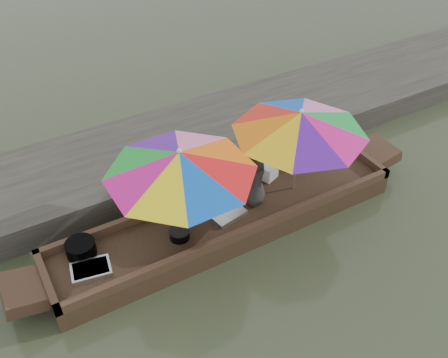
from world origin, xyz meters
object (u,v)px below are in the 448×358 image
boat_hull (227,222)px  umbrella_bow (182,192)px  cooking_pot (81,249)px  charcoal_grill (179,234)px  vendor (256,179)px  tray_crayfish (91,270)px  supply_bag (269,172)px  tray_scallop (227,214)px  umbrella_stern (297,151)px

boat_hull → umbrella_bow: size_ratio=2.65×
cooking_pot → charcoal_grill: (1.39, -0.41, -0.04)m
vendor → cooking_pot: bearing=-28.6°
tray_crayfish → vendor: 2.85m
charcoal_grill → umbrella_bow: (0.13, 0.10, 0.70)m
charcoal_grill → supply_bag: bearing=15.1°
tray_scallop → tray_crayfish: bearing=-178.4°
charcoal_grill → supply_bag: 2.05m
vendor → umbrella_bow: size_ratio=0.45×
tray_crayfish → charcoal_grill: charcoal_grill is taller
charcoal_grill → umbrella_stern: (2.19, 0.10, 0.70)m
cooking_pot → charcoal_grill: bearing=-16.4°
vendor → umbrella_bow: umbrella_bow is taller
tray_scallop → umbrella_stern: (1.31, 0.02, 0.74)m
cooking_pot → supply_bag: 3.38m
vendor → umbrella_stern: (0.76, -0.02, 0.28)m
umbrella_bow → umbrella_stern: 2.06m
tray_crayfish → vendor: vendor is taller
supply_bag → umbrella_stern: bearing=-64.8°
cooking_pot → vendor: (2.82, -0.29, 0.38)m
umbrella_bow → umbrella_stern: (2.06, 0.00, 0.00)m
umbrella_stern → charcoal_grill: bearing=-177.5°
boat_hull → umbrella_stern: bearing=0.0°
cooking_pot → tray_crayfish: cooking_pot is taller
vendor → tray_crayfish: bearing=-20.5°
tray_crayfish → supply_bag: supply_bag is taller
supply_bag → boat_hull: bearing=-158.1°
supply_bag → umbrella_stern: (0.21, -0.44, 0.65)m
tray_scallop → umbrella_stern: 1.51m
tray_crayfish → charcoal_grill: size_ratio=1.82×
tray_crayfish → umbrella_stern: 3.65m
tray_crayfish → umbrella_stern: umbrella_stern is taller
umbrella_bow → umbrella_stern: bearing=0.0°
tray_scallop → umbrella_stern: bearing=1.0°
charcoal_grill → vendor: vendor is taller
charcoal_grill → boat_hull: bearing=6.2°
tray_scallop → umbrella_stern: umbrella_stern is taller
cooking_pot → tray_crayfish: 0.41m
tray_crayfish → umbrella_bow: 1.68m
boat_hull → vendor: bearing=2.0°
umbrella_stern → vendor: bearing=178.5°
supply_bag → umbrella_bow: (-1.85, -0.44, 0.65)m
umbrella_bow → supply_bag: bearing=13.4°
charcoal_grill → vendor: (1.43, 0.12, 0.42)m
supply_bag → umbrella_bow: size_ratio=0.13×
umbrella_stern → umbrella_bow: bearing=180.0°
tray_crayfish → umbrella_stern: (3.57, 0.09, 0.73)m
tray_crayfish → tray_scallop: bearing=1.6°
supply_bag → umbrella_bow: 2.01m
umbrella_stern → boat_hull: bearing=180.0°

